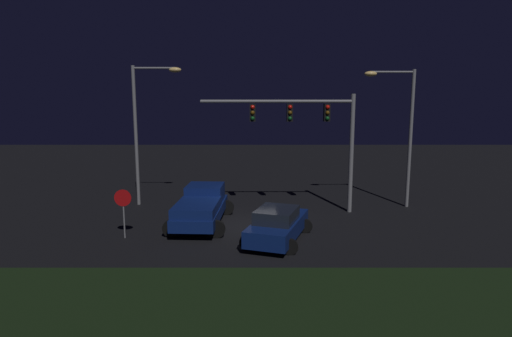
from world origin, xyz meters
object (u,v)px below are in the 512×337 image
(traffic_signal_gantry, at_px, (307,124))
(street_lamp_right, at_px, (401,121))
(stop_sign, at_px, (123,204))
(street_lamp_left, at_px, (145,118))
(car_sedan, at_px, (278,225))
(pickup_truck, at_px, (202,204))

(traffic_signal_gantry, height_order, street_lamp_right, street_lamp_right)
(stop_sign, bearing_deg, street_lamp_left, 94.79)
(car_sedan, xyz_separation_m, traffic_signal_gantry, (1.82, 4.94, 4.16))
(car_sedan, height_order, stop_sign, stop_sign)
(pickup_truck, bearing_deg, car_sedan, -122.81)
(car_sedan, xyz_separation_m, street_lamp_right, (7.28, 6.13, 4.27))
(pickup_truck, xyz_separation_m, stop_sign, (-3.21, -2.20, 0.56))
(traffic_signal_gantry, xyz_separation_m, stop_sign, (-8.69, -4.53, -3.34))
(car_sedan, height_order, traffic_signal_gantry, traffic_signal_gantry)
(stop_sign, bearing_deg, pickup_truck, 34.50)
(traffic_signal_gantry, height_order, stop_sign, traffic_signal_gantry)
(traffic_signal_gantry, bearing_deg, pickup_truck, -157.06)
(traffic_signal_gantry, bearing_deg, street_lamp_left, 169.38)
(street_lamp_right, bearing_deg, traffic_signal_gantry, -167.70)
(street_lamp_right, height_order, stop_sign, street_lamp_right)
(street_lamp_left, relative_size, street_lamp_right, 1.03)
(car_sedan, xyz_separation_m, stop_sign, (-6.87, 0.41, 0.82))
(car_sedan, bearing_deg, street_lamp_right, -31.50)
(pickup_truck, distance_m, street_lamp_left, 6.89)
(car_sedan, relative_size, traffic_signal_gantry, 0.57)
(car_sedan, distance_m, stop_sign, 6.93)
(pickup_truck, relative_size, car_sedan, 1.16)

